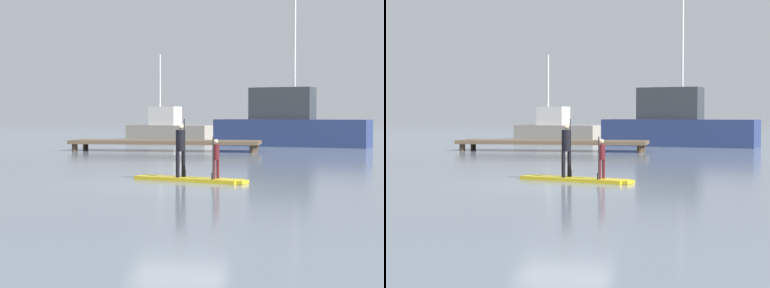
% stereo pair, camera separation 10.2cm
% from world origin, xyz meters
% --- Properties ---
extents(ground_plane, '(240.00, 240.00, 0.00)m').
position_xyz_m(ground_plane, '(0.00, 0.00, 0.00)').
color(ground_plane, slate).
extents(paddleboard_near, '(3.32, 1.67, 0.10)m').
position_xyz_m(paddleboard_near, '(0.14, 0.97, 0.05)').
color(paddleboard_near, gold).
rests_on(paddleboard_near, ground).
extents(paddler_adult, '(0.34, 0.46, 1.61)m').
position_xyz_m(paddler_adult, '(-0.15, 1.08, 0.96)').
color(paddler_adult, black).
rests_on(paddler_adult, paddleboard_near).
extents(paddler_child_solo, '(0.24, 0.37, 1.14)m').
position_xyz_m(paddler_child_solo, '(0.88, 0.69, 0.70)').
color(paddler_child_solo, '#4C1419').
rests_on(paddler_child_solo, paddleboard_near).
extents(fishing_boat_white_large, '(9.18, 4.29, 8.81)m').
position_xyz_m(fishing_boat_white_large, '(2.02, 22.84, 1.23)').
color(fishing_boat_white_large, navy).
rests_on(fishing_boat_white_large, ground).
extents(motor_boat_small_navy, '(6.89, 3.57, 6.37)m').
position_xyz_m(motor_boat_small_navy, '(-7.37, 33.41, 0.83)').
color(motor_boat_small_navy, '#9E9384').
rests_on(motor_boat_small_navy, ground).
extents(floating_dock, '(9.57, 2.29, 0.54)m').
position_xyz_m(floating_dock, '(-3.94, 16.48, 0.44)').
color(floating_dock, brown).
rests_on(floating_dock, ground).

